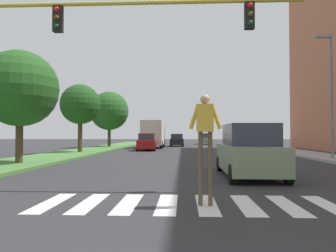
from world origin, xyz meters
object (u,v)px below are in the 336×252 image
Objects in this scene: suv_crossing at (249,152)px; street_lamp_right at (330,85)px; traffic_light_gantry at (60,41)px; tree_mid at (20,89)px; sedan_far_horizon at (205,139)px; truck_box_delivery at (153,134)px; tree_distant at (109,111)px; sedan_midblock at (147,142)px; pedestrian_performer at (205,131)px; sedan_distant at (177,140)px; tree_far at (80,105)px.

street_lamp_right is at bearing 49.88° from suv_crossing.
suv_crossing is at bearing 23.15° from traffic_light_gantry.
suv_crossing is at bearing -18.74° from tree_mid.
tree_mid is 0.76× the size of street_lamp_right.
traffic_light_gantry is 2.25× the size of sedan_far_horizon.
street_lamp_right reaches higher than truck_box_delivery.
street_lamp_right is at bearing -44.91° from tree_distant.
truck_box_delivery is at bearing 88.90° from sedan_midblock.
street_lamp_right is 1.63× the size of sedan_midblock.
tree_mid is at bearing -166.90° from street_lamp_right.
sedan_distant is (-1.37, 34.85, -0.90)m from pedestrian_performer.
sedan_far_horizon is 15.32m from truck_box_delivery.
suv_crossing is at bearing -51.30° from tree_far.
sedan_midblock is at bearing -103.99° from sedan_distant.
pedestrian_performer is at bearing -28.23° from traffic_light_gantry.
tree_distant is 8.81m from sedan_midblock.
sedan_distant is at bearing 92.25° from pedestrian_performer.
tree_mid is at bearing -106.94° from sedan_midblock.
tree_far is 16.92m from traffic_light_gantry.
sedan_midblock reaches higher than sedan_distant.
tree_far is 1.28× the size of sedan_distant.
tree_distant is 0.61× the size of traffic_light_gantry.
sedan_distant is at bearing 84.99° from traffic_light_gantry.
tree_distant reaches higher than pedestrian_performer.
tree_mid reaches higher than sedan_midblock.
tree_mid reaches higher than pedestrian_performer.
sedan_far_horizon is 0.76× the size of truck_box_delivery.
sedan_far_horizon is (12.21, 13.06, -3.54)m from tree_distant.
sedan_midblock is (4.87, 5.49, -3.24)m from tree_far.
suv_crossing is 0.98× the size of sedan_far_horizon.
sedan_far_horizon is (0.99, 38.30, -0.13)m from suv_crossing.
sedan_midblock is 20.45m from sedan_far_horizon.
tree_far is at bearing -88.38° from tree_distant.
pedestrian_performer is at bearing -87.75° from sedan_distant.
tree_mid reaches higher than truck_box_delivery.
tree_far is 2.22× the size of pedestrian_performer.
truck_box_delivery is (0.26, 27.30, -2.79)m from traffic_light_gantry.
traffic_light_gantry is at bearing -73.83° from tree_far.
suv_crossing is 20.02m from sedan_midblock.
suv_crossing is (-6.44, -7.64, -3.66)m from street_lamp_right.
truck_box_delivery is (-3.97, 29.57, -0.03)m from pedestrian_performer.
sedan_midblock is (-12.46, 11.45, -3.82)m from street_lamp_right.
tree_distant is at bearing 135.09° from street_lamp_right.
sedan_midblock is (4.70, 15.45, -3.12)m from tree_mid.
sedan_distant is 9.41m from sedan_far_horizon.
tree_distant is at bearing 130.19° from sedan_midblock.
pedestrian_performer is at bearing -111.69° from suv_crossing.
tree_distant is at bearing 107.08° from pedestrian_performer.
tree_mid is 27.50m from sedan_distant.
tree_mid is 12.46m from pedestrian_performer.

